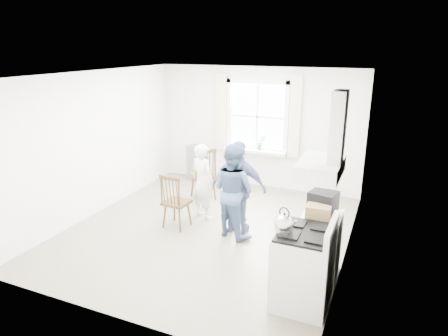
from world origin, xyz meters
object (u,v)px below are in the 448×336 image
Objects in this scene: gas_stove at (304,267)px; windsor_chair_a at (205,169)px; person_mid at (233,191)px; windsor_chair_b at (173,196)px; stereo_stack at (323,203)px; person_left at (203,181)px; low_cabinet at (320,245)px; person_right at (239,188)px.

windsor_chair_a is (-2.56, 2.55, 0.18)m from gas_stove.
windsor_chair_b is at bearing 32.55° from person_mid.
stereo_stack is 0.40× the size of windsor_chair_b.
person_left reaches higher than stereo_stack.
stereo_stack is at bearing -9.43° from windsor_chair_b.
low_cabinet is 0.60m from stereo_stack.
windsor_chair_a is at bearing -26.09° from person_mid.
low_cabinet is 1.71m from person_right.
person_right is at bearing -42.98° from windsor_chair_a.
person_left reaches higher than low_cabinet.
windsor_chair_b is at bearing 170.57° from stereo_stack.
gas_stove is at bearing 162.56° from person_left.
stereo_stack reaches higher than windsor_chair_b.
stereo_stack is 3.21m from windsor_chair_a.
gas_stove reaches higher than low_cabinet.
windsor_chair_b is (-2.48, 1.15, 0.11)m from gas_stove.
low_cabinet is at bearing 148.32° from person_right.
windsor_chair_b is (-2.55, 0.45, 0.14)m from low_cabinet.
person_mid is at bearing -47.45° from windsor_chair_a.
person_right reaches higher than windsor_chair_a.
windsor_chair_b is 1.05m from person_mid.
windsor_chair_a is 1.62m from person_mid.
stereo_stack is at bearing 176.60° from person_left.
person_mid reaches higher than gas_stove.
windsor_chair_b is (-2.54, 0.42, -0.46)m from stereo_stack.
windsor_chair_b is 0.70× the size of person_left.
gas_stove is 1.15× the size of windsor_chair_b.
low_cabinet is (0.07, 0.70, -0.03)m from gas_stove.
gas_stove is at bearing -44.88° from windsor_chair_a.
person_mid is (0.76, -0.42, 0.08)m from person_left.
gas_stove is 2.85m from person_left.
person_right reaches higher than windsor_chair_b.
person_left is at bearing 155.40° from stereo_stack.
person_right is at bearing -88.40° from person_mid.
stereo_stack is 0.25× the size of person_mid.
person_right is (-1.49, 0.78, 0.33)m from low_cabinet.
person_left is 0.87m from person_mid.
person_mid reaches higher than stereo_stack.
person_right is (0.81, -0.29, 0.09)m from person_left.
windsor_chair_a is 0.69× the size of person_right.
person_left is at bearing -7.72° from person_mid.
low_cabinet is 0.58× the size of person_mid.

